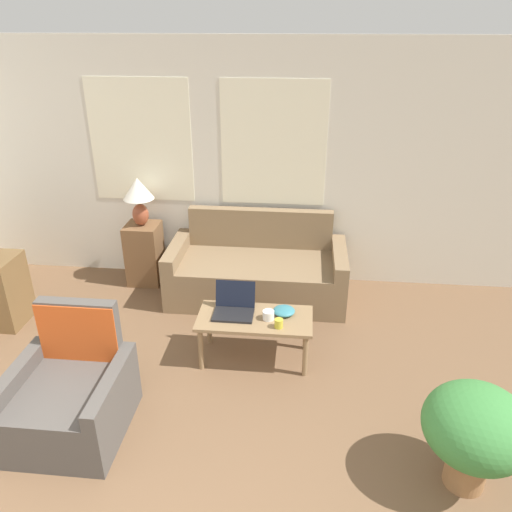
{
  "coord_description": "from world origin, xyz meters",
  "views": [
    {
      "loc": [
        0.97,
        -1.37,
        2.75
      ],
      "look_at": [
        0.55,
        2.76,
        0.75
      ],
      "focal_mm": 35.0,
      "sensor_mm": 36.0,
      "label": 1
    }
  ],
  "objects": [
    {
      "name": "wall_back",
      "position": [
        -0.0,
        3.82,
        1.31
      ],
      "size": [
        6.67,
        0.06,
        2.6
      ],
      "color": "silver",
      "rests_on": "ground_plane"
    },
    {
      "name": "couch",
      "position": [
        0.5,
        3.37,
        0.27
      ],
      "size": [
        1.85,
        0.87,
        0.87
      ],
      "color": "#846B4C",
      "rests_on": "ground_plane"
    },
    {
      "name": "armchair",
      "position": [
        -0.65,
        1.3,
        0.26
      ],
      "size": [
        0.8,
        0.81,
        0.89
      ],
      "color": "#514C47",
      "rests_on": "ground_plane"
    },
    {
      "name": "side_table",
      "position": [
        -0.79,
        3.53,
        0.35
      ],
      "size": [
        0.36,
        0.36,
        0.69
      ],
      "color": "brown",
      "rests_on": "ground_plane"
    },
    {
      "name": "table_lamp",
      "position": [
        -0.79,
        3.53,
        1.04
      ],
      "size": [
        0.33,
        0.33,
        0.53
      ],
      "color": "brown",
      "rests_on": "side_table"
    },
    {
      "name": "coffee_table",
      "position": [
        0.59,
        2.23,
        0.38
      ],
      "size": [
        0.98,
        0.48,
        0.43
      ],
      "color": "#8E704C",
      "rests_on": "ground_plane"
    },
    {
      "name": "laptop",
      "position": [
        0.4,
        2.28,
        0.49
      ],
      "size": [
        0.35,
        0.3,
        0.25
      ],
      "color": "black",
      "rests_on": "coffee_table"
    },
    {
      "name": "cup_navy",
      "position": [
        0.71,
        2.21,
        0.47
      ],
      "size": [
        0.1,
        0.1,
        0.08
      ],
      "color": "white",
      "rests_on": "coffee_table"
    },
    {
      "name": "cup_yellow",
      "position": [
        0.8,
        2.09,
        0.47
      ],
      "size": [
        0.07,
        0.07,
        0.08
      ],
      "color": "gold",
      "rests_on": "coffee_table"
    },
    {
      "name": "snack_bowl",
      "position": [
        0.84,
        2.3,
        0.46
      ],
      "size": [
        0.19,
        0.19,
        0.06
      ],
      "color": "teal",
      "rests_on": "coffee_table"
    },
    {
      "name": "potted_plant",
      "position": [
        2.08,
        1.05,
        0.46
      ],
      "size": [
        0.66,
        0.66,
        0.73
      ],
      "color": "#996B42",
      "rests_on": "ground_plane"
    }
  ]
}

